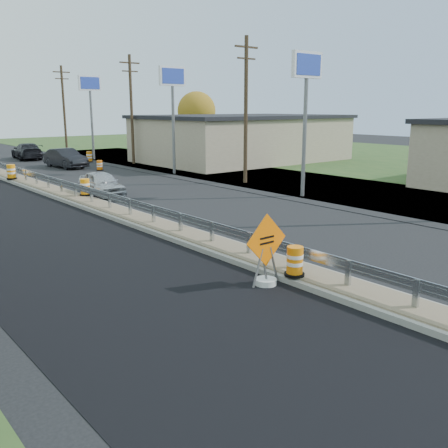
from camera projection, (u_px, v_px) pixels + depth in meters
ground at (181, 236)px, 19.70m from camera, size 140.00×140.00×0.00m
grass_verge_far at (388, 163)px, 45.81m from camera, size 40.00×120.00×0.03m
median at (92, 204)px, 25.68m from camera, size 1.60×55.00×0.23m
guardrail at (83, 190)px, 26.29m from camera, size 0.10×46.15×0.72m
retail_building_near at (242, 138)px, 47.24m from camera, size 18.50×12.50×4.27m
pylon_sign_south at (307, 79)px, 26.99m from camera, size 2.20×0.30×7.90m
pylon_sign_mid at (172, 86)px, 36.74m from camera, size 2.20×0.30×7.90m
pylon_sign_north at (90, 91)px, 47.25m from camera, size 2.20×0.30×7.90m
utility_pole_smid at (246, 108)px, 32.46m from camera, size 1.90×0.26×9.40m
utility_pole_nmid at (131, 108)px, 43.72m from camera, size 1.90×0.26×9.40m
utility_pole_north at (64, 108)px, 54.98m from camera, size 1.90×0.26×9.40m
tree_far_yellow at (197, 111)px, 60.31m from camera, size 4.62×4.62×6.86m
caution_sign at (266, 267)px, 14.19m from camera, size 1.51×0.63×2.09m
barrel_median_near at (295, 262)px, 14.30m from camera, size 0.59×0.59×0.86m
barrel_median_mid at (85, 188)px, 27.38m from camera, size 0.63×0.63×0.92m
barrel_median_far at (11, 172)px, 33.62m from camera, size 0.67×0.67×0.98m
barrel_shoulder_mid at (100, 166)px, 40.11m from camera, size 0.56×0.56×0.82m
barrel_shoulder_far at (89, 157)px, 46.34m from camera, size 0.67×0.67×0.98m
car_silver at (102, 184)px, 28.56m from camera, size 2.02×4.25×1.40m
car_dark_mid at (65, 158)px, 41.90m from camera, size 2.18×4.99×1.60m
car_dark_far at (27, 151)px, 48.77m from camera, size 2.89×5.67×1.57m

